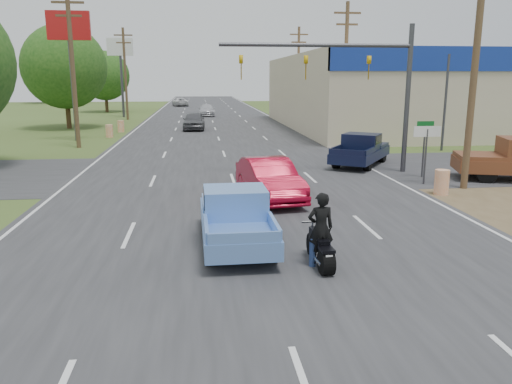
{
  "coord_description": "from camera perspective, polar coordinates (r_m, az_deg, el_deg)",
  "views": [
    {
      "loc": [
        -1.47,
        -6.32,
        4.47
      ],
      "look_at": [
        0.11,
        7.59,
        1.3
      ],
      "focal_mm": 35.0,
      "sensor_mm": 36.0,
      "label": 1
    }
  ],
  "objects": [
    {
      "name": "main_road",
      "position": [
        46.56,
        -4.69,
        7.22
      ],
      "size": [
        15.0,
        180.0,
        0.02
      ],
      "primitive_type": "cube",
      "color": "#2D2D30",
      "rests_on": "ground"
    },
    {
      "name": "cross_road",
      "position": [
        24.77,
        -2.99,
        2.36
      ],
      "size": [
        120.0,
        10.0,
        0.02
      ],
      "primitive_type": "cube",
      "color": "#2D2D30",
      "rests_on": "ground"
    },
    {
      "name": "utility_pole_1",
      "position": [
        22.23,
        23.82,
        13.89
      ],
      "size": [
        2.0,
        0.28,
        10.0
      ],
      "color": "#4C3823",
      "rests_on": "ground"
    },
    {
      "name": "utility_pole_2",
      "position": [
        38.91,
        10.18,
        13.81
      ],
      "size": [
        2.0,
        0.28,
        10.0
      ],
      "color": "#4C3823",
      "rests_on": "ground"
    },
    {
      "name": "utility_pole_3",
      "position": [
        56.4,
        4.86,
        13.57
      ],
      "size": [
        2.0,
        0.28,
        10.0
      ],
      "color": "#4C3823",
      "rests_on": "ground"
    },
    {
      "name": "utility_pole_5",
      "position": [
        35.26,
        -20.23,
        13.37
      ],
      "size": [
        2.0,
        0.28,
        10.0
      ],
      "color": "#4C3823",
      "rests_on": "ground"
    },
    {
      "name": "utility_pole_6",
      "position": [
        58.88,
        -14.73,
        13.18
      ],
      "size": [
        2.0,
        0.28,
        10.0
      ],
      "color": "#4C3823",
      "rests_on": "ground"
    },
    {
      "name": "tree_1",
      "position": [
        49.81,
        -21.05,
        13.2
      ],
      "size": [
        7.56,
        7.56,
        9.36
      ],
      "color": "#422D19",
      "rests_on": "ground"
    },
    {
      "name": "tree_2",
      "position": [
        73.43,
        -16.89,
        12.6
      ],
      "size": [
        6.72,
        6.72,
        8.32
      ],
      "color": "#422D19",
      "rests_on": "ground"
    },
    {
      "name": "tree_5",
      "position": [
        106.1,
        11.06,
        13.29
      ],
      "size": [
        7.98,
        7.98,
        9.88
      ],
      "color": "#422D19",
      "rests_on": "ground"
    },
    {
      "name": "tree_6",
      "position": [
        105.28,
        -22.82,
        12.9
      ],
      "size": [
        8.82,
        8.82,
        10.92
      ],
      "color": "#422D19",
      "rests_on": "ground"
    },
    {
      "name": "barrel_0",
      "position": [
        21.0,
        20.45,
        1.05
      ],
      "size": [
        0.56,
        0.56,
        1.0
      ],
      "primitive_type": "cylinder",
      "color": "orange",
      "rests_on": "ground"
    },
    {
      "name": "barrel_1",
      "position": [
        28.85,
        13.62,
        4.49
      ],
      "size": [
        0.56,
        0.56,
        1.0
      ],
      "primitive_type": "cylinder",
      "color": "orange",
      "rests_on": "ground"
    },
    {
      "name": "barrel_2",
      "position": [
        41.12,
        -16.42,
        6.7
      ],
      "size": [
        0.56,
        0.56,
        1.0
      ],
      "primitive_type": "cylinder",
      "color": "orange",
      "rests_on": "ground"
    },
    {
      "name": "barrel_3",
      "position": [
        45.0,
        -15.19,
        7.25
      ],
      "size": [
        0.56,
        0.56,
        1.0
      ],
      "primitive_type": "cylinder",
      "color": "orange",
      "rests_on": "ground"
    },
    {
      "name": "pole_sign_left_near",
      "position": [
        39.46,
        -20.52,
        15.91
      ],
      "size": [
        3.0,
        0.35,
        9.2
      ],
      "color": "#3F3F44",
      "rests_on": "ground"
    },
    {
      "name": "pole_sign_left_far",
      "position": [
        63.03,
        -15.24,
        14.78
      ],
      "size": [
        3.0,
        0.35,
        9.2
      ],
      "color": "#3F3F44",
      "rests_on": "ground"
    },
    {
      "name": "lane_sign",
      "position": [
        22.65,
        18.92,
        5.56
      ],
      "size": [
        1.2,
        0.08,
        2.52
      ],
      "color": "#3F3F44",
      "rests_on": "ground"
    },
    {
      "name": "street_name_sign",
      "position": [
        24.28,
        18.66,
        5.32
      ],
      "size": [
        0.8,
        0.08,
        2.61
      ],
      "color": "#3F3F44",
      "rests_on": "ground"
    },
    {
      "name": "signal_mast",
      "position": [
        24.44,
        11.18,
        13.3
      ],
      "size": [
        9.12,
        0.4,
        7.0
      ],
      "color": "#3F3F44",
      "rests_on": "ground"
    },
    {
      "name": "red_convertible",
      "position": [
        18.87,
        1.55,
        1.44
      ],
      "size": [
        2.3,
        4.85,
        1.53
      ],
      "primitive_type": "imported",
      "rotation": [
        0.0,
        0.0,
        0.15
      ],
      "color": "maroon",
      "rests_on": "ground"
    },
    {
      "name": "motorcycle",
      "position": [
        12.24,
        7.37,
        -6.6
      ],
      "size": [
        0.59,
        1.93,
        0.98
      ],
      "rotation": [
        0.0,
        0.0,
        0.05
      ],
      "color": "black",
      "rests_on": "ground"
    },
    {
      "name": "rider",
      "position": [
        12.14,
        7.38,
        -4.56
      ],
      "size": [
        0.66,
        0.45,
        1.76
      ],
      "primitive_type": "imported",
      "rotation": [
        0.0,
        0.0,
        3.19
      ],
      "color": "black",
      "rests_on": "ground"
    },
    {
      "name": "blue_pickup",
      "position": [
        13.78,
        -2.39,
        -2.71
      ],
      "size": [
        1.89,
        4.79,
        1.58
      ],
      "rotation": [
        0.0,
        0.0,
        0.01
      ],
      "color": "black",
      "rests_on": "ground"
    },
    {
      "name": "navy_pickup",
      "position": [
        27.15,
        11.94,
        4.81
      ],
      "size": [
        4.42,
        5.28,
        1.68
      ],
      "rotation": [
        0.0,
        0.0,
        -0.59
      ],
      "color": "black",
      "rests_on": "ground"
    },
    {
      "name": "distant_car_grey",
      "position": [
        45.75,
        -7.11,
        8.06
      ],
      "size": [
        2.02,
        4.77,
        1.61
      ],
      "primitive_type": "imported",
      "rotation": [
        0.0,
        0.0,
        -0.03
      ],
      "color": "#515156",
      "rests_on": "ground"
    },
    {
      "name": "distant_car_silver",
      "position": [
        63.19,
        -5.68,
        9.28
      ],
      "size": [
        2.03,
        4.92,
        1.42
      ],
      "primitive_type": "imported",
      "rotation": [
        0.0,
        0.0,
        0.01
      ],
      "color": "silver",
      "rests_on": "ground"
    },
    {
      "name": "distant_car_white",
      "position": [
        87.0,
        -8.66,
        10.12
      ],
      "size": [
        3.05,
        5.27,
        1.38
      ],
      "primitive_type": "imported",
      "rotation": [
        0.0,
        0.0,
        3.3
      ],
      "color": "silver",
      "rests_on": "ground"
    }
  ]
}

